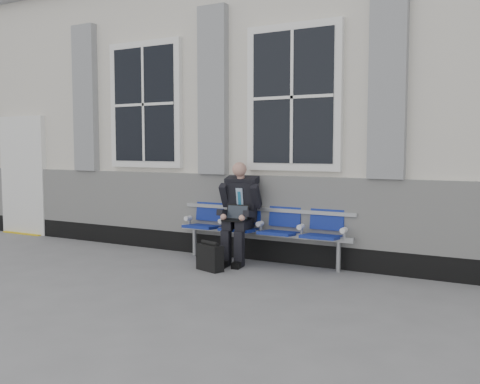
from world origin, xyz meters
The scene contains 5 objects.
ground centered at (0.00, 0.00, 0.00)m, with size 70.00×70.00×0.00m, color slate.
station_building centered at (-0.02, 3.47, 2.22)m, with size 14.40×4.40×4.49m.
bench centered at (-0.04, 1.32, 0.55)m, with size 2.60×0.47×0.91m.
businessman centered at (-0.33, 1.19, 0.75)m, with size 0.58×0.78×1.39m.
briefcase centered at (-0.42, 0.57, 0.18)m, with size 0.41×0.27×0.39m.
Camera 1 is at (3.20, -5.19, 1.59)m, focal length 40.00 mm.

